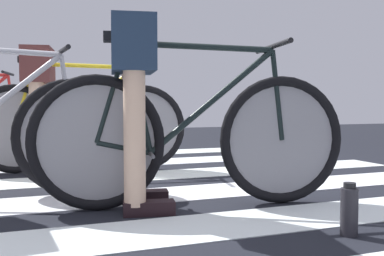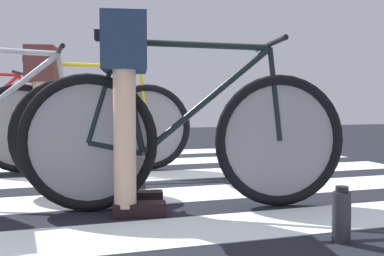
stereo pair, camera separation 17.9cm
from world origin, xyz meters
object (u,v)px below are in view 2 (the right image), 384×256
cyclist_1_of_4 (126,86)px  bicycle_3_of_4 (84,124)px  water_bottle (341,216)px  cyclist_3_of_4 (44,92)px  bicycle_1_of_4 (186,137)px

cyclist_1_of_4 → bicycle_3_of_4: cyclist_1_of_4 is taller
cyclist_1_of_4 → water_bottle: cyclist_1_of_4 is taller
cyclist_1_of_4 → cyclist_3_of_4: size_ratio=1.00×
bicycle_1_of_4 → water_bottle: bicycle_1_of_4 is taller
bicycle_3_of_4 → water_bottle: bearing=-59.2°
bicycle_1_of_4 → cyclist_3_of_4: 1.73m
water_bottle → cyclist_1_of_4: bearing=132.9°
cyclist_1_of_4 → bicycle_1_of_4: bearing=-0.0°
cyclist_3_of_4 → cyclist_1_of_4: bearing=-64.4°
cyclist_3_of_4 → water_bottle: (1.16, -2.29, -0.54)m
bicycle_1_of_4 → water_bottle: (0.44, -0.74, -0.28)m
bicycle_1_of_4 → cyclist_1_of_4: (-0.31, 0.06, 0.27)m
bicycle_3_of_4 → cyclist_3_of_4: size_ratio=1.71×
bicycle_3_of_4 → water_bottle: 2.41m
cyclist_3_of_4 → water_bottle: 2.62m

